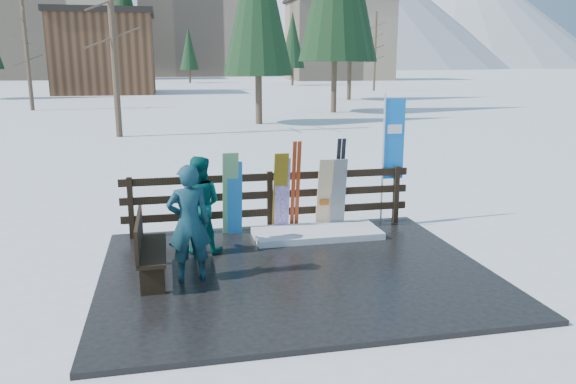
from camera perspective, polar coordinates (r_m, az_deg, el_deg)
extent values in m
plane|color=white|center=(8.99, 0.73, -8.30)|extent=(700.00, 700.00, 0.00)
cube|color=black|center=(8.97, 0.73, -8.06)|extent=(6.00, 5.00, 0.08)
cube|color=black|center=(10.71, -15.67, -1.59)|extent=(0.10, 0.10, 1.15)
cube|color=black|center=(10.70, -8.71, -1.26)|extent=(0.10, 0.10, 1.15)
cube|color=black|center=(10.85, -1.85, -0.91)|extent=(0.10, 0.10, 1.15)
cube|color=black|center=(11.14, 4.74, -0.57)|extent=(0.10, 0.10, 1.15)
cube|color=black|center=(11.58, 10.92, -0.25)|extent=(0.10, 0.10, 1.15)
cube|color=black|center=(10.90, -1.84, -2.06)|extent=(5.60, 0.05, 0.14)
cube|color=black|center=(10.82, -1.85, -0.27)|extent=(5.60, 0.05, 0.14)
cube|color=black|center=(10.74, -1.86, 1.55)|extent=(5.60, 0.05, 0.14)
cube|color=white|center=(10.58, 2.93, -4.17)|extent=(2.36, 1.00, 0.12)
cube|color=black|center=(8.66, -13.62, -5.78)|extent=(0.40, 1.50, 0.06)
cube|color=black|center=(8.17, -13.62, -8.62)|extent=(0.34, 0.06, 0.45)
cube|color=black|center=(9.30, -13.47, -5.92)|extent=(0.34, 0.06, 0.45)
cube|color=black|center=(8.59, -14.91, -4.13)|extent=(0.05, 1.50, 0.50)
cube|color=#2585DC|center=(10.50, -5.42, -0.65)|extent=(0.27, 0.27, 1.43)
cube|color=silver|center=(10.47, -5.87, -0.21)|extent=(0.29, 0.37, 1.60)
cube|color=yellow|center=(10.62, -0.80, -0.07)|extent=(0.27, 0.37, 1.56)
cube|color=white|center=(10.64, -0.60, -0.34)|extent=(0.28, 0.26, 1.46)
cube|color=black|center=(10.91, 5.11, -0.20)|extent=(0.30, 0.21, 1.40)
cube|color=white|center=(10.83, 3.71, -0.23)|extent=(0.28, 0.32, 1.42)
cube|color=#AD3815|center=(10.71, 0.53, 0.60)|extent=(0.07, 0.31, 1.76)
cube|color=#AD3815|center=(10.73, 1.00, 0.62)|extent=(0.07, 0.31, 1.76)
cube|color=black|center=(10.93, 4.97, 0.87)|extent=(0.08, 0.29, 1.79)
cube|color=black|center=(10.96, 5.42, 0.89)|extent=(0.08, 0.29, 1.79)
cylinder|color=silver|center=(11.37, 9.62, 3.30)|extent=(0.04, 0.04, 2.60)
cube|color=blue|center=(11.40, 10.73, 5.31)|extent=(0.42, 0.02, 1.60)
imported|color=#1A5555|center=(8.40, -10.04, -3.12)|extent=(0.67, 0.47, 1.76)
imported|color=#06544F|center=(9.63, -9.09, -1.29)|extent=(0.96, 0.84, 1.67)
cube|color=tan|center=(120.00, -22.56, 14.84)|extent=(22.00, 14.00, 18.00)
cube|color=gray|center=(138.60, -9.21, 16.10)|extent=(26.00, 16.00, 22.00)
cube|color=tan|center=(108.03, 5.22, 14.99)|extent=(18.00, 12.00, 14.00)
cube|color=black|center=(108.53, 5.30, 18.84)|extent=(18.90, 12.60, 0.60)
cube|color=brown|center=(63.46, -18.15, 13.09)|extent=(10.00, 8.00, 8.00)
cube|color=black|center=(63.65, -18.44, 16.95)|extent=(10.50, 8.40, 0.60)
cylinder|color=#382B1E|center=(26.33, -17.52, 17.08)|extent=(0.28, 0.28, 10.77)
cone|color=black|center=(30.61, -3.08, 16.61)|extent=(3.73, 3.73, 10.35)
cone|color=black|center=(37.91, 4.83, 18.11)|extent=(4.78, 4.78, 13.28)
cylinder|color=#382B1E|center=(43.15, -25.04, 13.15)|extent=(0.28, 0.28, 8.47)
cone|color=black|center=(50.81, 6.37, 16.74)|extent=(4.76, 4.76, 13.21)
cylinder|color=#382B1E|center=(67.53, 8.84, 13.91)|extent=(0.28, 0.28, 8.90)
cone|color=black|center=(68.37, -16.17, 15.41)|extent=(4.80, 4.80, 13.34)
cone|color=black|center=(82.14, 0.46, 14.18)|extent=(3.51, 3.51, 9.75)
cone|color=black|center=(93.24, -10.02, 13.40)|extent=(2.98, 2.98, 8.26)
cone|color=white|center=(385.27, 16.87, 17.25)|extent=(180.00, 180.00, 70.00)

